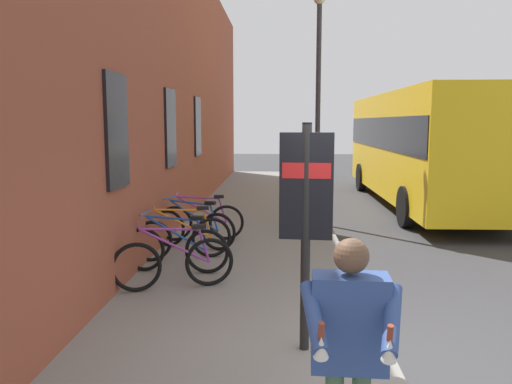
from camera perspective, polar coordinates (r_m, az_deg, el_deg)
The scene contains 13 objects.
ground at distance 11.60m, azimuth 13.64°, elevation -5.03°, with size 60.00×60.00×0.00m, color #38383A.
sidewalk_pavement at distance 13.35m, azimuth 0.32°, elevation -2.88°, with size 24.00×3.50×0.12m, color gray.
station_facade at distance 14.37m, azimuth -7.85°, elevation 11.57°, with size 22.00×0.65×7.00m.
bicycle_under_window at distance 7.59m, azimuth -9.05°, elevation -7.73°, with size 0.68×1.70×0.97m.
bicycle_beside_lamp at distance 8.40m, azimuth -8.92°, elevation -6.21°, with size 0.48×1.77×0.97m.
bicycle_far_end at distance 9.17m, azimuth -8.14°, elevation -5.02°, with size 0.68×1.70×0.97m.
bicycle_by_door at distance 9.93m, azimuth -6.99°, elevation -4.01°, with size 0.64×1.72×0.97m.
bicycle_mid_rack at distance 10.57m, azimuth -6.10°, elevation -3.27°, with size 0.48×1.76×0.97m.
transit_info_sign at distance 5.31m, azimuth 5.57°, elevation -0.99°, with size 0.13×0.55×2.40m.
city_bus at distance 16.30m, azimuth 17.75°, elevation 5.26°, with size 10.52×2.70×3.35m.
pedestrian_near_bus at distance 11.80m, azimuth 6.33°, elevation 0.99°, with size 0.63×0.32×1.68m.
tourist_with_hotdogs at distance 3.44m, azimuth 10.31°, elevation -15.67°, with size 0.59×0.65×1.69m.
street_lamp at distance 12.77m, azimuth 6.90°, elevation 11.29°, with size 0.28×0.28×5.44m.
Camera 1 is at (-5.11, 1.19, 2.52)m, focal length 36.13 mm.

